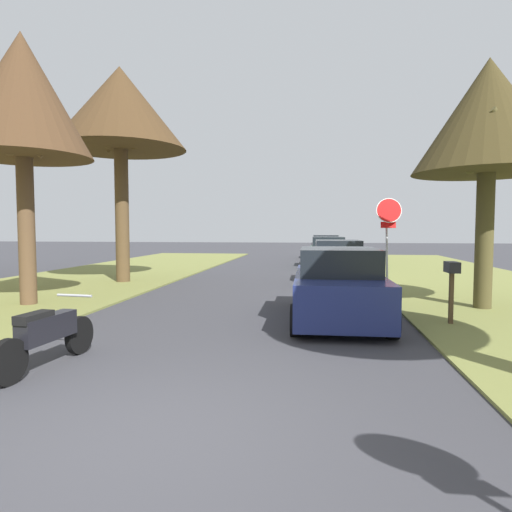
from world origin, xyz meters
The scene contains 11 objects.
ground_plane centered at (0.00, 0.00, 0.00)m, with size 120.00×120.00×0.00m, color #38383D.
stop_sign_far centered at (3.95, 10.85, 2.17)m, with size 0.81×0.59×2.94m.
street_tree_right_mid_a centered at (5.68, 7.50, 4.64)m, with size 3.48×3.48×6.01m.
street_tree_left_mid_a centered at (-5.74, 6.53, 5.30)m, with size 3.36×3.36×6.87m.
street_tree_left_mid_b centered at (-5.42, 11.47, 6.28)m, with size 4.72×4.72×7.78m.
parked_sedan_navy centered at (2.10, 5.85, 0.72)m, with size 2.00×4.43×1.57m.
parked_sedan_white centered at (2.43, 12.76, 0.72)m, with size 2.00×4.43×1.57m.
parked_sedan_green centered at (2.27, 19.52, 0.72)m, with size 2.00×4.43×1.57m.
parked_sedan_black centered at (2.28, 25.91, 0.72)m, with size 2.00×4.43×1.57m.
parked_motorcycle centered at (-2.18, 1.89, 0.48)m, with size 0.60×2.05×0.97m.
curbside_mailbox centered at (4.37, 5.52, 1.06)m, with size 0.22×0.44×1.27m.
Camera 1 is at (1.60, -3.78, 1.99)m, focal length 30.66 mm.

